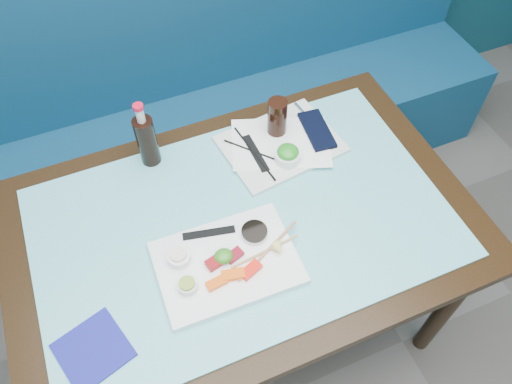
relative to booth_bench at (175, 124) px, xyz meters
name	(u,v)px	position (x,y,z in m)	size (l,w,h in m)	color
booth_bench	(175,124)	(0.00, 0.00, 0.00)	(3.00, 0.56, 1.17)	navy
dining_table	(243,237)	(0.00, -0.84, 0.29)	(1.40, 0.90, 0.75)	black
glass_top	(242,222)	(0.00, -0.84, 0.38)	(1.22, 0.76, 0.01)	#64C1C9
sashimi_plate	(227,263)	(-0.09, -0.96, 0.39)	(0.39, 0.28, 0.02)	white
salmon_left	(217,283)	(-0.14, -1.01, 0.41)	(0.06, 0.03, 0.01)	#FF570A
salmon_mid	(233,275)	(-0.09, -1.01, 0.41)	(0.06, 0.03, 0.02)	#FF5A0A
salmon_right	(251,270)	(-0.04, -1.01, 0.41)	(0.06, 0.03, 0.02)	#FF1A0A
tuna_left	(216,262)	(-0.12, -0.95, 0.41)	(0.06, 0.03, 0.02)	maroon
tuna_right	(234,255)	(-0.07, -0.95, 0.41)	(0.05, 0.03, 0.02)	maroon
seaweed_garnish	(224,256)	(-0.10, -0.95, 0.42)	(0.05, 0.05, 0.03)	#34841E
ramekin_wasabi	(188,286)	(-0.22, -0.99, 0.41)	(0.05, 0.05, 0.02)	white
wasabi_fill	(187,283)	(-0.22, -0.99, 0.43)	(0.04, 0.04, 0.01)	#8EAD38
ramekin_ginger	(179,257)	(-0.21, -0.90, 0.42)	(0.07, 0.07, 0.03)	white
ginger_fill	(178,254)	(-0.21, -0.90, 0.44)	(0.05, 0.05, 0.01)	#FFE1D1
soy_dish	(254,233)	(0.01, -0.91, 0.41)	(0.08, 0.08, 0.02)	silver
soy_fill	(254,231)	(0.01, -0.91, 0.42)	(0.08, 0.08, 0.01)	black
lemon_wedge	(279,249)	(0.05, -0.99, 0.42)	(0.04, 0.04, 0.03)	#FFEC78
chopstick_sleeve	(209,233)	(-0.11, -0.85, 0.41)	(0.15, 0.02, 0.00)	black
wooden_chopstick_a	(265,251)	(0.02, -0.97, 0.41)	(0.01, 0.01, 0.21)	tan
wooden_chopstick_b	(268,250)	(0.03, -0.97, 0.41)	(0.01, 0.01, 0.25)	tan
serving_tray	(280,144)	(0.23, -0.61, 0.39)	(0.37, 0.28, 0.01)	silver
paper_placemat	(281,143)	(0.23, -0.61, 0.40)	(0.32, 0.23, 0.00)	white
seaweed_bowl	(288,156)	(0.22, -0.68, 0.41)	(0.09, 0.09, 0.03)	white
seaweed_salad	(288,152)	(0.22, -0.68, 0.44)	(0.07, 0.07, 0.04)	#238A1F
cola_glass	(277,117)	(0.24, -0.55, 0.46)	(0.06, 0.06, 0.13)	black
navy_pouch	(317,130)	(0.37, -0.61, 0.40)	(0.08, 0.18, 0.01)	black
fork	(302,111)	(0.36, -0.50, 0.40)	(0.01, 0.01, 0.09)	silver
black_chopstick_a	(254,153)	(0.13, -0.62, 0.40)	(0.01, 0.01, 0.26)	black
black_chopstick_b	(257,152)	(0.14, -0.62, 0.40)	(0.01, 0.01, 0.24)	black
tray_sleeve	(255,153)	(0.14, -0.62, 0.40)	(0.03, 0.17, 0.00)	black
cola_bottle_body	(147,141)	(-0.18, -0.50, 0.47)	(0.06, 0.06, 0.18)	black
cola_bottle_neck	(140,115)	(-0.18, -0.50, 0.59)	(0.03, 0.03, 0.05)	silver
cola_bottle_cap	(138,107)	(-0.18, -0.50, 0.62)	(0.03, 0.03, 0.01)	red
blue_napkin	(93,350)	(-0.49, -1.05, 0.39)	(0.16, 0.16, 0.01)	navy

